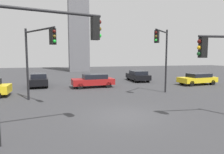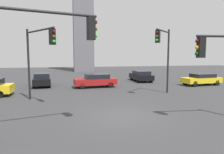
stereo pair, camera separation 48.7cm
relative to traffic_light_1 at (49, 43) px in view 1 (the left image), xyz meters
The scene contains 9 objects.
ground_plane 5.83m from the traffic_light_1, 27.29° to the left, with size 106.06×106.06×0.00m, color #38383A.
traffic_light_1 is the anchor object (origin of this frame).
traffic_light_2 6.38m from the traffic_light_1, 98.74° to the left, with size 2.31×3.58×5.43m.
traffic_light_3 11.53m from the traffic_light_1, 38.32° to the left, with size 2.29×2.13×5.77m.
car_0 20.11m from the traffic_light_1, 57.08° to the left, with size 2.19×4.70×1.41m.
car_2 15.55m from the traffic_light_1, 96.85° to the left, with size 2.21×4.67×1.45m.
car_3 20.16m from the traffic_light_1, 35.21° to the left, with size 4.67×2.22×1.35m.
car_4 13.77m from the traffic_light_1, 72.67° to the left, with size 4.59×2.19×1.43m.
skyline_tower 39.05m from the traffic_light_1, 82.48° to the left, with size 4.37×4.37×28.03m, color slate.
Camera 1 is at (-3.54, -10.43, 3.37)m, focal length 31.88 mm.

